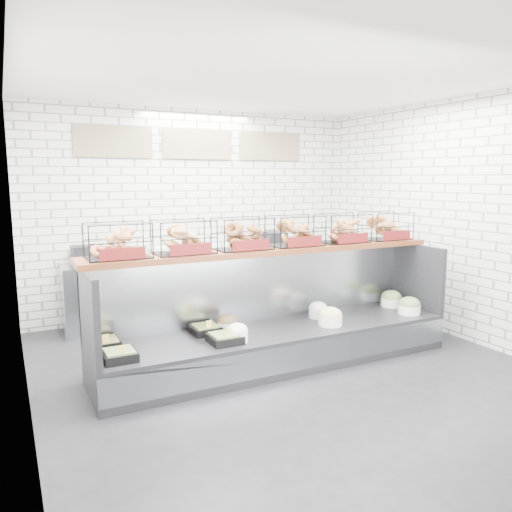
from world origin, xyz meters
TOP-DOWN VIEW (x-y plane):
  - ground at (0.00, 0.00)m, footprint 5.50×5.50m
  - room_shell at (0.00, 0.60)m, footprint 5.02×5.51m
  - display_case at (0.01, 0.34)m, footprint 4.00×0.90m
  - bagel_shelf at (0.00, 0.52)m, footprint 4.10×0.50m
  - prep_counter at (-0.01, 2.43)m, footprint 4.00×0.60m

SIDE VIEW (x-z plane):
  - ground at x=0.00m, z-range 0.00..0.00m
  - display_case at x=0.01m, z-range -0.28..0.92m
  - prep_counter at x=-0.01m, z-range -0.13..1.07m
  - bagel_shelf at x=0.00m, z-range 1.19..1.59m
  - room_shell at x=0.00m, z-range 0.55..3.56m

